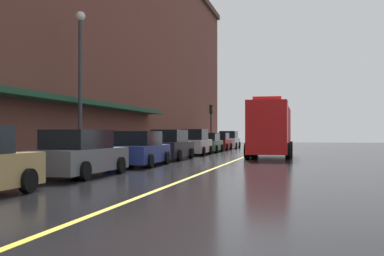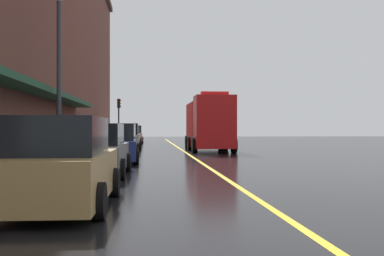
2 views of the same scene
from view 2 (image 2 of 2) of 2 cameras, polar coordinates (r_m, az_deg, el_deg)
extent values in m
plane|color=black|center=(31.23, -0.96, -2.86)|extent=(112.00, 112.00, 0.00)
cube|color=#ADA8A0|center=(31.38, -12.33, -2.71)|extent=(2.40, 70.00, 0.15)
cube|color=gold|center=(31.23, -0.96, -2.85)|extent=(0.16, 70.00, 0.01)
cube|color=#19472D|center=(22.62, -16.80, 3.93)|extent=(1.20, 22.40, 0.24)
cube|color=#A5844C|center=(9.58, -15.56, -5.59)|extent=(1.87, 4.56, 0.87)
cube|color=black|center=(9.31, -15.84, -0.88)|extent=(1.66, 2.52, 0.71)
cylinder|color=black|center=(11.17, -18.69, -6.29)|extent=(0.23, 0.64, 0.64)
cylinder|color=black|center=(10.86, -9.37, -6.47)|extent=(0.23, 0.64, 0.64)
cylinder|color=black|center=(8.09, -11.22, -8.69)|extent=(0.23, 0.64, 0.64)
cube|color=#595B60|center=(15.75, -11.45, -3.48)|extent=(1.88, 4.85, 0.83)
cube|color=black|center=(15.48, -11.56, -0.74)|extent=(1.66, 2.68, 0.68)
cylinder|color=black|center=(17.37, -13.81, -4.05)|extent=(0.23, 0.64, 0.64)
cylinder|color=black|center=(17.17, -7.81, -4.10)|extent=(0.23, 0.64, 0.64)
cylinder|color=black|center=(14.44, -15.78, -4.87)|extent=(0.23, 0.64, 0.64)
cylinder|color=black|center=(14.20, -8.55, -4.96)|extent=(0.23, 0.64, 0.64)
cube|color=navy|center=(21.62, -9.33, -2.56)|extent=(2.04, 4.81, 0.82)
cube|color=black|center=(21.37, -9.36, -0.59)|extent=(1.78, 2.67, 0.67)
cylinder|color=black|center=(23.16, -11.56, -3.05)|extent=(0.24, 0.65, 0.64)
cylinder|color=black|center=(23.09, -6.83, -3.06)|extent=(0.24, 0.65, 0.64)
cylinder|color=black|center=(20.23, -12.19, -3.49)|extent=(0.24, 0.65, 0.64)
cylinder|color=black|center=(20.15, -6.78, -3.50)|extent=(0.24, 0.65, 0.64)
cube|color=black|center=(27.37, -8.59, -1.96)|extent=(1.80, 4.68, 0.88)
cube|color=black|center=(27.12, -8.63, -0.28)|extent=(1.61, 2.58, 0.72)
cylinder|color=black|center=(28.89, -10.17, -2.45)|extent=(0.23, 0.64, 0.64)
cylinder|color=black|center=(28.78, -6.63, -2.46)|extent=(0.23, 0.64, 0.64)
cylinder|color=black|center=(26.01, -10.77, -2.72)|extent=(0.23, 0.64, 0.64)
cylinder|color=black|center=(25.89, -6.83, -2.73)|extent=(0.23, 0.64, 0.64)
cube|color=silver|center=(33.62, -7.87, -1.56)|extent=(1.76, 4.29, 0.93)
cube|color=black|center=(33.39, -7.89, -0.11)|extent=(1.57, 2.36, 0.76)
cylinder|color=black|center=(35.00, -9.22, -2.03)|extent=(0.22, 0.64, 0.64)
cylinder|color=black|center=(34.93, -6.36, -2.03)|extent=(0.22, 0.64, 0.64)
cylinder|color=black|center=(32.35, -9.51, -2.19)|extent=(0.22, 0.64, 0.64)
cylinder|color=black|center=(32.28, -6.41, -2.20)|extent=(0.22, 0.64, 0.64)
cube|color=#2D5133|center=(38.99, -7.64, -1.47)|extent=(1.89, 4.79, 0.77)
cube|color=black|center=(38.74, -7.65, -0.44)|extent=(1.66, 2.65, 0.63)
cylinder|color=black|center=(40.49, -8.88, -1.76)|extent=(0.23, 0.64, 0.64)
cylinder|color=black|center=(40.46, -6.31, -1.76)|extent=(0.23, 0.64, 0.64)
cylinder|color=black|center=(37.55, -9.07, -1.89)|extent=(0.23, 0.64, 0.64)
cylinder|color=black|center=(37.52, -6.30, -1.90)|extent=(0.23, 0.64, 0.64)
cube|color=maroon|center=(44.62, -7.44, -1.27)|extent=(1.88, 4.25, 0.80)
cube|color=black|center=(44.39, -7.45, -0.34)|extent=(1.68, 2.34, 0.65)
cylinder|color=black|center=(45.97, -8.56, -1.55)|extent=(0.23, 0.64, 0.64)
cylinder|color=black|center=(45.92, -6.23, -1.56)|extent=(0.23, 0.64, 0.64)
cylinder|color=black|center=(43.35, -8.73, -1.65)|extent=(0.23, 0.64, 0.64)
cylinder|color=black|center=(43.29, -6.26, -1.65)|extent=(0.23, 0.64, 0.64)
cube|color=silver|center=(50.06, -7.09, -1.07)|extent=(1.89, 4.77, 0.91)
cube|color=black|center=(49.81, -7.09, -0.12)|extent=(1.67, 2.63, 0.75)
cylinder|color=black|center=(51.56, -8.08, -1.39)|extent=(0.23, 0.64, 0.64)
cylinder|color=black|center=(51.53, -6.04, -1.39)|extent=(0.23, 0.64, 0.64)
cylinder|color=black|center=(48.62, -8.20, -1.47)|extent=(0.23, 0.64, 0.64)
cylinder|color=black|center=(48.59, -6.03, -1.47)|extent=(0.23, 0.64, 0.64)
cube|color=red|center=(29.09, 2.73, 0.73)|extent=(2.44, 2.13, 3.26)
cube|color=red|center=(33.00, 1.77, 0.42)|extent=(2.45, 5.17, 3.00)
cube|color=red|center=(29.17, 2.73, 4.17)|extent=(1.71, 0.60, 0.24)
cylinder|color=black|center=(29.38, 5.10, -2.06)|extent=(0.30, 1.00, 1.00)
cylinder|color=black|center=(29.04, 0.30, -2.08)|extent=(0.30, 1.00, 1.00)
cylinder|color=black|center=(32.56, 4.07, -1.86)|extent=(0.30, 1.00, 1.00)
cylinder|color=black|center=(32.25, -0.27, -1.88)|extent=(0.30, 1.00, 1.00)
cylinder|color=black|center=(34.62, 3.50, -1.75)|extent=(0.30, 1.00, 1.00)
cylinder|color=black|center=(34.33, -0.58, -1.77)|extent=(0.30, 1.00, 1.00)
cylinder|color=#4C4C51|center=(37.46, -9.87, -1.36)|extent=(0.07, 0.07, 1.05)
cube|color=black|center=(37.45, -9.87, -0.34)|extent=(0.14, 0.18, 0.28)
cylinder|color=#4C4C51|center=(49.93, -8.71, -1.03)|extent=(0.07, 0.07, 1.05)
cube|color=black|center=(49.92, -8.71, -0.26)|extent=(0.14, 0.18, 0.28)
cylinder|color=#4C4C51|center=(17.25, -15.33, -2.90)|extent=(0.07, 0.07, 1.05)
cube|color=black|center=(17.23, -15.33, -0.69)|extent=(0.14, 0.18, 0.28)
cylinder|color=#4C4C51|center=(30.99, -10.83, -1.63)|extent=(0.07, 0.07, 1.05)
cube|color=black|center=(30.98, -10.83, -0.40)|extent=(0.14, 0.18, 0.28)
cylinder|color=#33383D|center=(19.82, -15.81, 5.36)|extent=(0.18, 0.18, 6.50)
cylinder|color=#232326|center=(46.99, -8.86, 0.35)|extent=(0.14, 0.14, 3.40)
cube|color=black|center=(47.05, -8.86, 2.96)|extent=(0.28, 0.36, 0.90)
sphere|color=red|center=(47.06, -8.67, 3.33)|extent=(0.16, 0.16, 0.16)
sphere|color=gold|center=(47.04, -8.67, 2.96)|extent=(0.16, 0.16, 0.16)
sphere|color=green|center=(47.03, -8.67, 2.60)|extent=(0.16, 0.16, 0.16)
camera|label=1|loc=(6.27, 88.05, 0.04)|focal=44.63mm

